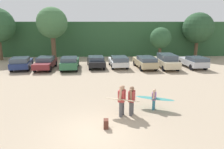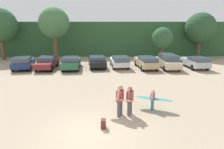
{
  "view_description": "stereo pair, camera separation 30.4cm",
  "coord_description": "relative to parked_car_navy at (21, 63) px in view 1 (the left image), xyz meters",
  "views": [
    {
      "loc": [
        0.52,
        -9.01,
        5.0
      ],
      "look_at": [
        1.09,
        7.49,
        0.98
      ],
      "focal_mm": 33.58,
      "sensor_mm": 36.0,
      "label": 1
    },
    {
      "loc": [
        0.82,
        -9.01,
        5.0
      ],
      "look_at": [
        1.09,
        7.49,
        0.98
      ],
      "focal_mm": 33.58,
      "sensor_mm": 36.0,
      "label": 2
    }
  ],
  "objects": [
    {
      "name": "backpack_dropped",
      "position": [
        9.32,
        -13.85,
        -0.54
      ],
      "size": [
        0.24,
        0.34,
        0.45
      ],
      "color": "#592D23",
      "rests_on": "ground_plane"
    },
    {
      "name": "tree_far_left",
      "position": [
        2.23,
        6.0,
        4.29
      ],
      "size": [
        4.14,
        4.14,
        7.18
      ],
      "color": "brown",
      "rests_on": "ground_plane"
    },
    {
      "name": "parked_car_forest_green",
      "position": [
        5.39,
        -0.08,
        0.02
      ],
      "size": [
        2.14,
        4.6,
        1.47
      ],
      "rotation": [
        0.0,
        0.0,
        1.64
      ],
      "color": "#2D6642",
      "rests_on": "ground_plane"
    },
    {
      "name": "tree_center_left",
      "position": [
        17.08,
        6.01,
        2.27
      ],
      "size": [
        2.92,
        2.92,
        4.52
      ],
      "color": "brown",
      "rests_on": "ground_plane"
    },
    {
      "name": "parked_car_white",
      "position": [
        10.89,
        0.82,
        -0.02
      ],
      "size": [
        2.23,
        4.4,
        1.38
      ],
      "rotation": [
        0.0,
        0.0,
        1.66
      ],
      "color": "white",
      "rests_on": "ground_plane"
    },
    {
      "name": "person_adult",
      "position": [
        10.2,
        -12.44,
        0.23
      ],
      "size": [
        0.47,
        0.79,
        1.76
      ],
      "rotation": [
        0.0,
        0.0,
        2.76
      ],
      "color": "#4C4C51",
      "rests_on": "ground_plane"
    },
    {
      "name": "parked_car_silver",
      "position": [
        19.54,
        0.23,
        -0.01
      ],
      "size": [
        2.22,
        4.28,
        1.38
      ],
      "rotation": [
        0.0,
        0.0,
        1.66
      ],
      "color": "silver",
      "rests_on": "ground_plane"
    },
    {
      "name": "person_child",
      "position": [
        12.19,
        -11.61,
        -0.05
      ],
      "size": [
        0.33,
        0.61,
        1.25
      ],
      "rotation": [
        0.0,
        0.0,
        2.76
      ],
      "color": "teal",
      "rests_on": "ground_plane"
    },
    {
      "name": "parked_car_champagne",
      "position": [
        16.36,
        0.16,
        0.1
      ],
      "size": [
        1.9,
        4.82,
        1.64
      ],
      "rotation": [
        0.0,
        0.0,
        1.6
      ],
      "color": "beige",
      "rests_on": "ground_plane"
    },
    {
      "name": "parked_car_navy",
      "position": [
        0.0,
        0.0,
        0.0
      ],
      "size": [
        2.66,
        4.38,
        1.43
      ],
      "rotation": [
        0.0,
        0.0,
        1.76
      ],
      "color": "navy",
      "rests_on": "ground_plane"
    },
    {
      "name": "parked_car_tan",
      "position": [
        13.9,
        0.17,
        0.01
      ],
      "size": [
        2.27,
        4.73,
        1.41
      ],
      "rotation": [
        0.0,
        0.0,
        1.67
      ],
      "color": "tan",
      "rests_on": "ground_plane"
    },
    {
      "name": "ground_plane",
      "position": [
        8.77,
        -14.23,
        -0.76
      ],
      "size": [
        120.0,
        120.0,
        0.0
      ],
      "primitive_type": "plane",
      "color": "tan"
    },
    {
      "name": "person_companion",
      "position": [
        10.76,
        -12.33,
        0.18
      ],
      "size": [
        0.44,
        0.72,
        1.67
      ],
      "rotation": [
        0.0,
        0.0,
        2.76
      ],
      "color": "#4C4C51",
      "rests_on": "ground_plane"
    },
    {
      "name": "parked_car_maroon",
      "position": [
        2.64,
        0.1,
        -0.01
      ],
      "size": [
        1.94,
        4.54,
        1.39
      ],
      "rotation": [
        0.0,
        0.0,
        1.6
      ],
      "color": "maroon",
      "rests_on": "ground_plane"
    },
    {
      "name": "parked_car_black",
      "position": [
        8.24,
        0.99,
        -0.03
      ],
      "size": [
        2.38,
        4.71,
        1.33
      ],
      "rotation": [
        0.0,
        0.0,
        1.7
      ],
      "color": "black",
      "rests_on": "ground_plane"
    },
    {
      "name": "surfboard_teal",
      "position": [
        12.25,
        -11.54,
        -0.1
      ],
      "size": [
        2.37,
        1.45,
        0.14
      ],
      "rotation": [
        0.0,
        0.0,
        2.76
      ],
      "color": "teal"
    },
    {
      "name": "hillside_ridge",
      "position": [
        8.77,
        15.05,
        1.88
      ],
      "size": [
        108.0,
        12.0,
        5.28
      ],
      "primitive_type": "cube",
      "color": "#2D5633",
      "rests_on": "ground_plane"
    },
    {
      "name": "surfboard_cream",
      "position": [
        10.24,
        -12.51,
        0.2
      ],
      "size": [
        2.09,
        1.22,
        0.29
      ],
      "rotation": [
        0.0,
        0.0,
        2.78
      ],
      "color": "beige"
    },
    {
      "name": "tree_far_right",
      "position": [
        23.02,
        7.79,
        3.6
      ],
      "size": [
        4.44,
        4.44,
        6.6
      ],
      "color": "brown",
      "rests_on": "ground_plane"
    }
  ]
}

